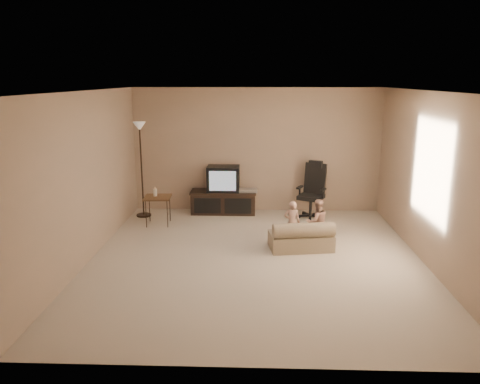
{
  "coord_description": "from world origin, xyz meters",
  "views": [
    {
      "loc": [
        0.0,
        -6.67,
        2.67
      ],
      "look_at": [
        -0.26,
        0.6,
        0.9
      ],
      "focal_mm": 35.0,
      "sensor_mm": 36.0,
      "label": 1
    }
  ],
  "objects_px": {
    "floor_lamp": "(141,148)",
    "toddler_left": "(292,223)",
    "office_chair": "(312,197)",
    "side_table": "(157,197)",
    "tv_stand": "(224,194)",
    "toddler_right": "(317,222)",
    "child_sofa": "(302,238)"
  },
  "relations": [
    {
      "from": "office_chair",
      "to": "child_sofa",
      "type": "bearing_deg",
      "value": -75.55
    },
    {
      "from": "floor_lamp",
      "to": "toddler_left",
      "type": "bearing_deg",
      "value": -28.48
    },
    {
      "from": "floor_lamp",
      "to": "toddler_right",
      "type": "distance_m",
      "value": 3.71
    },
    {
      "from": "office_chair",
      "to": "child_sofa",
      "type": "relative_size",
      "value": 1.05
    },
    {
      "from": "tv_stand",
      "to": "toddler_left",
      "type": "xyz_separation_m",
      "value": [
        1.25,
        -1.81,
        -0.03
      ]
    },
    {
      "from": "office_chair",
      "to": "side_table",
      "type": "xyz_separation_m",
      "value": [
        -2.93,
        -0.59,
        0.12
      ]
    },
    {
      "from": "side_table",
      "to": "floor_lamp",
      "type": "relative_size",
      "value": 0.39
    },
    {
      "from": "tv_stand",
      "to": "toddler_right",
      "type": "height_order",
      "value": "tv_stand"
    },
    {
      "from": "office_chair",
      "to": "tv_stand",
      "type": "bearing_deg",
      "value": -161.49
    },
    {
      "from": "toddler_left",
      "to": "toddler_right",
      "type": "bearing_deg",
      "value": -169.3
    },
    {
      "from": "child_sofa",
      "to": "office_chair",
      "type": "bearing_deg",
      "value": 70.26
    },
    {
      "from": "office_chair",
      "to": "floor_lamp",
      "type": "distance_m",
      "value": 3.48
    },
    {
      "from": "side_table",
      "to": "toddler_right",
      "type": "distance_m",
      "value": 3.01
    },
    {
      "from": "office_chair",
      "to": "floor_lamp",
      "type": "xyz_separation_m",
      "value": [
        -3.34,
        -0.05,
        0.96
      ]
    },
    {
      "from": "child_sofa",
      "to": "toddler_left",
      "type": "xyz_separation_m",
      "value": [
        -0.14,
        0.25,
        0.18
      ]
    },
    {
      "from": "tv_stand",
      "to": "office_chair",
      "type": "distance_m",
      "value": 1.77
    },
    {
      "from": "side_table",
      "to": "child_sofa",
      "type": "distance_m",
      "value": 2.87
    },
    {
      "from": "side_table",
      "to": "floor_lamp",
      "type": "height_order",
      "value": "floor_lamp"
    },
    {
      "from": "office_chair",
      "to": "floor_lamp",
      "type": "relative_size",
      "value": 0.59
    },
    {
      "from": "floor_lamp",
      "to": "toddler_left",
      "type": "xyz_separation_m",
      "value": [
        2.83,
        -1.54,
        -0.99
      ]
    },
    {
      "from": "side_table",
      "to": "child_sofa",
      "type": "height_order",
      "value": "side_table"
    },
    {
      "from": "office_chair",
      "to": "toddler_right",
      "type": "relative_size",
      "value": 1.44
    },
    {
      "from": "tv_stand",
      "to": "toddler_right",
      "type": "distance_m",
      "value": 2.45
    },
    {
      "from": "office_chair",
      "to": "toddler_left",
      "type": "bearing_deg",
      "value": -81.85
    },
    {
      "from": "side_table",
      "to": "toddler_left",
      "type": "xyz_separation_m",
      "value": [
        2.43,
        -1.0,
        -0.15
      ]
    },
    {
      "from": "floor_lamp",
      "to": "child_sofa",
      "type": "distance_m",
      "value": 3.66
    },
    {
      "from": "side_table",
      "to": "toddler_left",
      "type": "bearing_deg",
      "value": -22.38
    },
    {
      "from": "child_sofa",
      "to": "toddler_left",
      "type": "relative_size",
      "value": 1.42
    },
    {
      "from": "tv_stand",
      "to": "side_table",
      "type": "distance_m",
      "value": 1.44
    },
    {
      "from": "side_table",
      "to": "toddler_right",
      "type": "height_order",
      "value": "toddler_right"
    },
    {
      "from": "floor_lamp",
      "to": "toddler_left",
      "type": "distance_m",
      "value": 3.37
    },
    {
      "from": "office_chair",
      "to": "toddler_left",
      "type": "relative_size",
      "value": 1.5
    }
  ]
}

